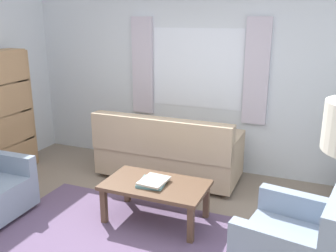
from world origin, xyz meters
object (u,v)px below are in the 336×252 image
object	(u,v)px
book_stack_on_table	(153,182)
bookshelf	(4,113)
armchair_right	(300,246)
coffee_table	(156,188)
couch	(167,153)

from	to	relation	value
book_stack_on_table	bookshelf	distance (m)	2.51
armchair_right	coffee_table	world-z (taller)	armchair_right
couch	armchair_right	xyz separation A→B (m)	(1.81, -1.54, -0.01)
armchair_right	bookshelf	distance (m)	4.09
armchair_right	bookshelf	bearing A→B (deg)	-92.99
coffee_table	book_stack_on_table	xyz separation A→B (m)	(-0.02, -0.02, 0.08)
coffee_table	book_stack_on_table	world-z (taller)	book_stack_on_table
armchair_right	book_stack_on_table	distance (m)	1.59
couch	coffee_table	size ratio (longest dim) A/B	1.73
bookshelf	book_stack_on_table	bearing A→B (deg)	80.04
coffee_table	bookshelf	world-z (taller)	bookshelf
armchair_right	book_stack_on_table	size ratio (longest dim) A/B	2.88
book_stack_on_table	bookshelf	size ratio (longest dim) A/B	0.19
armchair_right	coffee_table	bearing A→B (deg)	-98.03
couch	coffee_table	distance (m)	1.11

